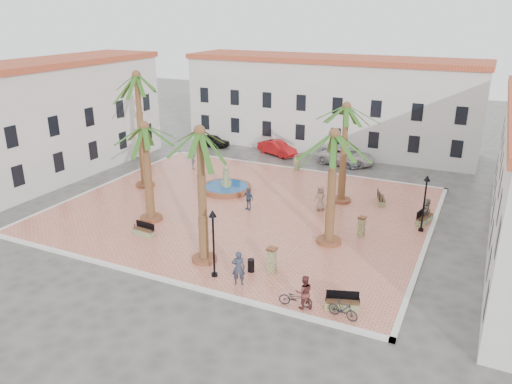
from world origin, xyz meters
TOP-DOWN VIEW (x-y plane):
  - ground at (0.00, 0.00)m, footprint 120.00×120.00m
  - plaza at (0.00, 0.00)m, footprint 26.00×22.00m
  - kerb_n at (0.00, 11.00)m, footprint 26.30×0.30m
  - kerb_s at (0.00, -11.00)m, footprint 26.30×0.30m
  - kerb_e at (13.00, 0.00)m, footprint 0.30×22.30m
  - kerb_w at (-13.00, 0.00)m, footprint 0.30×22.30m
  - building_north at (-0.00, 19.99)m, footprint 30.40×7.40m
  - building_west at (-19.00, 0.00)m, footprint 6.40×24.40m
  - fountain at (-3.03, 2.87)m, footprint 4.04×4.04m
  - palm_nw at (-9.69, 0.95)m, footprint 5.07×5.07m
  - palm_sw at (-4.91, -4.62)m, footprint 5.06×5.06m
  - palm_s at (1.60, -8.23)m, footprint 4.80×4.80m
  - palm_e at (7.42, -2.81)m, footprint 5.07×5.07m
  - palm_ne at (6.04, 4.53)m, footprint 4.87×4.87m
  - bench_s at (-3.78, -6.92)m, footprint 1.64×0.62m
  - bench_se at (10.29, -9.66)m, footprint 1.78×1.05m
  - bench_e at (12.38, 3.03)m, footprint 0.99×1.96m
  - bench_ne at (8.87, 5.47)m, footprint 1.03×1.78m
  - lamppost_s at (3.03, -9.55)m, footprint 0.43×0.43m
  - lamppost_e at (12.40, 1.53)m, footprint 0.42×0.42m
  - bollard_se at (5.68, -7.76)m, footprint 0.55×0.55m
  - bollard_n at (0.15, 10.40)m, footprint 0.50×0.50m
  - bollard_e at (9.00, -0.91)m, footprint 0.53×0.53m
  - litter_bin at (4.62, -8.24)m, footprint 0.38×0.38m
  - cyclist_a at (4.64, -9.76)m, footprint 0.84×0.71m
  - bicycle_a at (8.13, -10.40)m, footprint 1.76×0.88m
  - cyclist_b at (8.56, -10.40)m, footprint 1.08×1.01m
  - bicycle_b at (10.53, -10.40)m, footprint 1.60×0.72m
  - pedestrian_fountain_a at (5.17, 2.14)m, footprint 0.94×0.65m
  - pedestrian_fountain_b at (0.37, 0.01)m, footprint 1.05×0.66m
  - pedestrian_north at (-8.51, 6.65)m, footprint 0.92×1.15m
  - pedestrian_east at (12.40, 3.44)m, footprint 0.72×1.59m
  - car_black at (-11.31, 14.98)m, footprint 3.77×1.65m
  - car_red at (-3.72, 14.87)m, footprint 4.66×3.11m
  - car_silver at (2.99, 14.25)m, footprint 4.67×2.67m
  - car_white at (3.42, 14.87)m, footprint 5.52×2.68m

SIDE VIEW (x-z plane):
  - ground at x=0.00m, z-range 0.00..0.00m
  - plaza at x=0.00m, z-range 0.00..0.15m
  - kerb_n at x=0.00m, z-range 0.00..0.16m
  - kerb_s at x=0.00m, z-range 0.00..0.16m
  - kerb_e at x=13.00m, z-range 0.00..0.16m
  - kerb_w at x=-13.00m, z-range 0.00..0.16m
  - bench_s at x=-3.78m, z-range -0.03..0.81m
  - bench_ne at x=8.87m, z-range -0.05..0.85m
  - bench_se at x=10.29m, z-range -0.05..0.86m
  - bench_e at x=12.38m, z-range -0.07..0.93m
  - fountain at x=-3.03m, z-range -0.61..1.48m
  - litter_bin at x=4.62m, z-range 0.15..0.90m
  - bicycle_a at x=8.13m, z-range 0.15..1.03m
  - bicycle_b at x=10.53m, z-range 0.15..1.08m
  - car_black at x=-11.31m, z-range 0.00..1.27m
  - car_silver at x=2.99m, z-range 0.00..1.27m
  - car_red at x=-3.72m, z-range 0.00..1.45m
  - car_white at x=3.42m, z-range 0.00..1.51m
  - bollard_e at x=9.00m, z-range 0.17..1.48m
  - bollard_n at x=0.15m, z-range 0.17..1.57m
  - bollard_se at x=5.68m, z-range 0.18..1.64m
  - pedestrian_north at x=-8.51m, z-range 0.15..1.70m
  - pedestrian_east at x=12.40m, z-range 0.15..1.81m
  - pedestrian_fountain_b at x=0.37m, z-range 0.15..1.81m
  - cyclist_b at x=8.56m, z-range 0.15..1.92m
  - pedestrian_fountain_a at x=5.17m, z-range 0.15..1.99m
  - cyclist_a at x=4.64m, z-range 0.15..2.10m
  - lamppost_e at x=12.40m, z-range 0.84..4.73m
  - lamppost_s at x=3.03m, z-range 0.85..4.78m
  - building_north at x=0.00m, z-range 0.02..9.52m
  - building_west at x=-19.00m, z-range 0.02..10.02m
  - palm_sw at x=-4.91m, z-range 2.48..9.45m
  - palm_e at x=7.42m, z-range 2.65..10.00m
  - palm_ne at x=6.04m, z-range 2.81..10.44m
  - palm_s at x=1.60m, z-range 3.02..11.09m
  - palm_nw at x=-9.69m, z-range 3.60..13.05m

